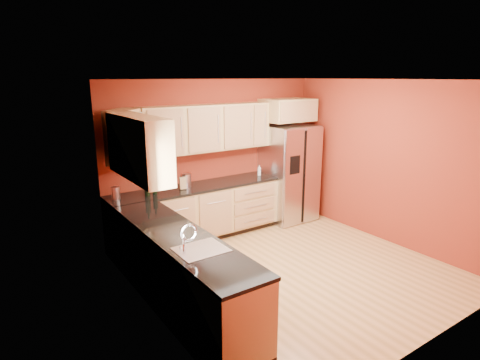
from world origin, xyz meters
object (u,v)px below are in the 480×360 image
object	(u,v)px
soap_dispenser	(259,170)
canister_left	(116,193)
wine_bottle_a	(147,184)
knife_block	(183,183)
refrigerator	(289,173)

from	to	relation	value
soap_dispenser	canister_left	bearing A→B (deg)	179.71
wine_bottle_a	soap_dispenser	world-z (taller)	wine_bottle_a
canister_left	knife_block	distance (m)	1.04
refrigerator	wine_bottle_a	xyz separation A→B (m)	(-2.76, -0.00, 0.21)
refrigerator	wine_bottle_a	bearing A→B (deg)	-179.95
refrigerator	knife_block	bearing A→B (deg)	178.84
canister_left	knife_block	bearing A→B (deg)	-2.94
refrigerator	soap_dispenser	size ratio (longest dim) A/B	9.88
canister_left	wine_bottle_a	xyz separation A→B (m)	(0.44, -0.10, 0.08)
refrigerator	canister_left	size ratio (longest dim) A/B	9.52
canister_left	wine_bottle_a	bearing A→B (deg)	-12.88
soap_dispenser	knife_block	bearing A→B (deg)	-178.50
knife_block	wine_bottle_a	bearing A→B (deg)	-159.77
canister_left	soap_dispenser	xyz separation A→B (m)	(2.58, -0.01, -0.00)
wine_bottle_a	knife_block	size ratio (longest dim) A/B	1.83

